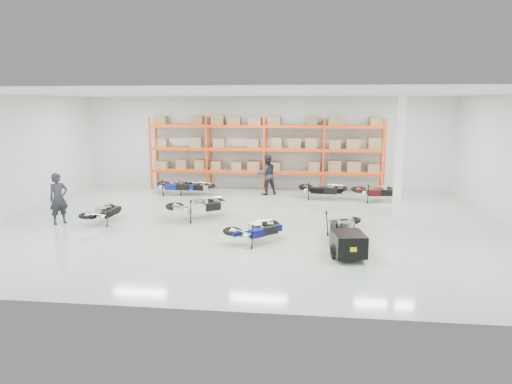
# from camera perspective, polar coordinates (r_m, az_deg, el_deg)

# --- Properties ---
(room) EXTENTS (18.00, 18.00, 18.00)m
(room) POSITION_cam_1_polar(r_m,az_deg,el_deg) (15.79, -1.09, 4.01)
(room) COLOR #A5B7A6
(room) RESTS_ON ground
(pallet_rack) EXTENTS (11.28, 0.98, 3.62)m
(pallet_rack) POSITION_cam_1_polar(r_m,az_deg,el_deg) (22.17, 1.14, 6.03)
(pallet_rack) COLOR #FF420D
(pallet_rack) RESTS_ON ground
(structural_column) EXTENTS (0.25, 0.25, 4.50)m
(structural_column) POSITION_cam_1_polar(r_m,az_deg,el_deg) (16.45, 17.46, 3.79)
(structural_column) COLOR white
(structural_column) RESTS_ON ground
(moto_blue_centre) EXTENTS (1.84, 1.79, 1.11)m
(moto_blue_centre) POSITION_cam_1_polar(r_m,az_deg,el_deg) (13.83, 0.00, -4.28)
(moto_blue_centre) COLOR #070B4F
(moto_blue_centre) RESTS_ON ground
(moto_silver_left) EXTENTS (2.19, 2.01, 1.30)m
(moto_silver_left) POSITION_cam_1_polar(r_m,az_deg,el_deg) (16.85, -7.17, -1.28)
(moto_silver_left) COLOR silver
(moto_silver_left) RESTS_ON ground
(moto_black_far_left) EXTENTS (1.03, 1.72, 1.05)m
(moto_black_far_left) POSITION_cam_1_polar(r_m,az_deg,el_deg) (17.00, -18.57, -2.07)
(moto_black_far_left) COLOR black
(moto_black_far_left) RESTS_ON ground
(moto_touring_right) EXTENTS (1.05, 1.94, 1.22)m
(moto_touring_right) POSITION_cam_1_polar(r_m,az_deg,el_deg) (14.19, 10.95, -3.87)
(moto_touring_right) COLOR black
(moto_touring_right) RESTS_ON ground
(trailer) EXTENTS (0.98, 1.77, 0.72)m
(trailer) POSITION_cam_1_polar(r_m,az_deg,el_deg) (12.70, 11.45, -6.38)
(trailer) COLOR black
(trailer) RESTS_ON ground
(moto_back_a) EXTENTS (1.87, 1.00, 1.18)m
(moto_back_a) POSITION_cam_1_polar(r_m,az_deg,el_deg) (21.45, -9.86, 1.13)
(moto_back_a) COLOR navy
(moto_back_a) RESTS_ON ground
(moto_back_b) EXTENTS (1.81, 1.19, 1.08)m
(moto_back_b) POSITION_cam_1_polar(r_m,az_deg,el_deg) (21.40, -7.76, 1.03)
(moto_back_b) COLOR #9EA4A7
(moto_back_b) RESTS_ON ground
(moto_back_c) EXTENTS (2.00, 1.21, 1.21)m
(moto_back_c) POSITION_cam_1_polar(r_m,az_deg,el_deg) (20.40, 8.27, 0.72)
(moto_back_c) COLOR black
(moto_back_c) RESTS_ON ground
(moto_back_d) EXTENTS (1.96, 1.11, 1.22)m
(moto_back_d) POSITION_cam_1_polar(r_m,az_deg,el_deg) (20.38, 14.96, 0.45)
(moto_back_d) COLOR #3B0B0C
(moto_back_d) RESTS_ON ground
(person_left) EXTENTS (0.75, 0.78, 1.80)m
(person_left) POSITION_cam_1_polar(r_m,az_deg,el_deg) (17.37, -23.44, -0.77)
(person_left) COLOR black
(person_left) RESTS_ON ground
(person_back) EXTENTS (1.14, 1.05, 1.89)m
(person_back) POSITION_cam_1_polar(r_m,az_deg,el_deg) (21.12, 1.35, 2.20)
(person_back) COLOR black
(person_back) RESTS_ON ground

